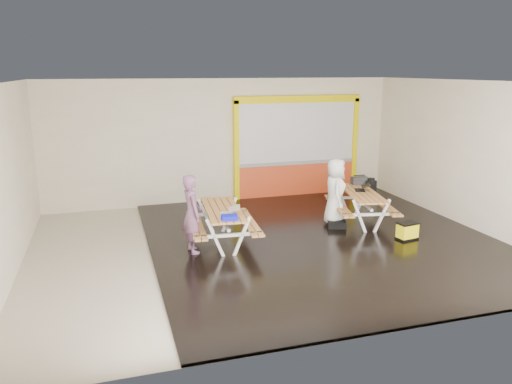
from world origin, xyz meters
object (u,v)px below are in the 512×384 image
object	(u,v)px
laptop_left	(229,212)
fluke_bag	(407,231)
toolbox	(359,180)
backpack	(371,187)
person_right	(335,192)
person_left	(192,214)
dark_case	(337,224)
laptop_right	(362,188)
picnic_table_right	(361,200)
picnic_table_left	(223,217)
blue_pouch	(229,217)

from	to	relation	value
laptop_left	fluke_bag	size ratio (longest dim) A/B	0.99
toolbox	laptop_left	bearing A→B (deg)	-155.62
backpack	person_right	bearing A→B (deg)	-155.68
person_left	dark_case	distance (m)	3.70
laptop_right	dark_case	size ratio (longest dim) A/B	1.10
person_left	toolbox	world-z (taller)	person_left
laptop_left	backpack	world-z (taller)	laptop_left
picnic_table_right	laptop_left	distance (m)	3.72
person_right	fluke_bag	bearing A→B (deg)	-126.74
person_left	laptop_left	bearing A→B (deg)	-109.91
laptop_left	dark_case	distance (m)	3.03
laptop_right	fluke_bag	world-z (taller)	laptop_right
picnic_table_left	person_right	world-z (taller)	person_right
laptop_right	dark_case	bearing A→B (deg)	-155.88
laptop_right	picnic_table_left	bearing A→B (deg)	-170.28
person_left	fluke_bag	size ratio (longest dim) A/B	3.32
blue_pouch	fluke_bag	bearing A→B (deg)	-1.92
picnic_table_right	laptop_left	world-z (taller)	laptop_left
laptop_left	fluke_bag	distance (m)	4.04
laptop_right	person_right	bearing A→B (deg)	-173.02
picnic_table_right	fluke_bag	xyz separation A→B (m)	(0.38, -1.44, -0.39)
person_left	person_right	bearing A→B (deg)	-84.22
laptop_left	blue_pouch	world-z (taller)	laptop_left
person_left	laptop_right	bearing A→B (deg)	-85.34
fluke_bag	laptop_left	bearing A→B (deg)	173.23
picnic_table_left	person_left	distance (m)	0.83
blue_pouch	toolbox	xyz separation A→B (m)	(4.03, 2.13, 0.04)
laptop_left	backpack	xyz separation A→B (m)	(4.21, 1.63, -0.14)
dark_case	backpack	bearing A→B (deg)	32.41
picnic_table_right	backpack	world-z (taller)	backpack
person_right	toolbox	world-z (taller)	person_right
picnic_table_left	blue_pouch	size ratio (longest dim) A/B	6.87
laptop_right	blue_pouch	size ratio (longest dim) A/B	1.47
backpack	laptop_right	bearing A→B (deg)	-137.02
person_right	laptop_right	distance (m)	0.78
laptop_right	fluke_bag	bearing A→B (deg)	-80.01
backpack	picnic_table_left	bearing A→B (deg)	-165.05
person_right	fluke_bag	world-z (taller)	person_right
blue_pouch	person_right	bearing A→B (deg)	24.73
laptop_right	fluke_bag	xyz separation A→B (m)	(0.28, -1.60, -0.63)
picnic_table_left	person_left	xyz separation A→B (m)	(-0.72, -0.34, 0.23)
blue_pouch	picnic_table_left	bearing A→B (deg)	86.39
backpack	fluke_bag	world-z (taller)	backpack
picnic_table_right	laptop_right	xyz separation A→B (m)	(0.09, 0.16, 0.24)
picnic_table_left	laptop_left	xyz separation A→B (m)	(0.03, -0.50, 0.25)
person_right	dark_case	distance (m)	0.78
person_left	backpack	bearing A→B (deg)	-81.23
person_left	backpack	xyz separation A→B (m)	(4.96, 1.47, -0.12)
picnic_table_left	dark_case	bearing A→B (deg)	5.11
blue_pouch	laptop_right	bearing A→B (deg)	21.34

